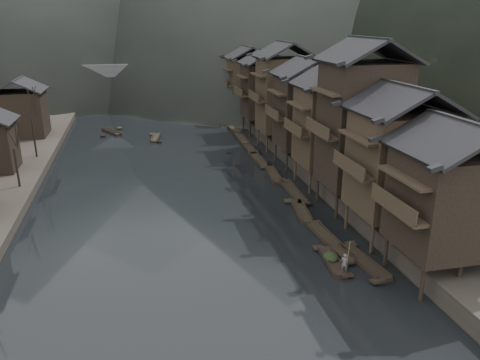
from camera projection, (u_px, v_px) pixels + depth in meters
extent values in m
plane|color=black|center=(193.00, 252.00, 38.39)|extent=(300.00, 300.00, 0.00)
cube|color=#2D2823|center=(361.00, 122.00, 82.27)|extent=(40.00, 200.00, 1.80)
cylinder|color=black|center=(422.00, 284.00, 31.35)|extent=(0.30, 0.30, 2.90)
cylinder|color=black|center=(386.00, 251.00, 35.78)|extent=(0.30, 0.30, 2.90)
cylinder|color=black|center=(458.00, 279.00, 31.93)|extent=(0.30, 0.30, 2.90)
cylinder|color=black|center=(418.00, 247.00, 36.35)|extent=(0.30, 0.30, 2.90)
cube|color=black|center=(451.00, 200.00, 32.63)|extent=(7.00, 6.00, 7.06)
cube|color=#2F261A|center=(399.00, 210.00, 31.91)|extent=(1.20, 5.70, 0.25)
cylinder|color=#2F261A|center=(372.00, 238.00, 37.80)|extent=(0.30, 0.30, 2.90)
cylinder|color=#2F261A|center=(347.00, 215.00, 42.22)|extent=(0.30, 0.30, 2.90)
cylinder|color=#2F261A|center=(403.00, 235.00, 38.38)|extent=(0.30, 0.30, 2.90)
cylinder|color=#2F261A|center=(374.00, 213.00, 42.80)|extent=(0.30, 0.30, 2.90)
cube|color=#2F261A|center=(398.00, 162.00, 38.86)|extent=(7.00, 6.00, 8.43)
cube|color=#2F261A|center=(354.00, 171.00, 38.16)|extent=(1.20, 5.70, 0.25)
cylinder|color=black|center=(337.00, 206.00, 44.25)|extent=(0.30, 0.30, 2.90)
cylinder|color=black|center=(318.00, 189.00, 48.67)|extent=(0.30, 0.30, 2.90)
cylinder|color=black|center=(363.00, 204.00, 44.83)|extent=(0.30, 0.30, 2.90)
cylinder|color=black|center=(342.00, 187.00, 49.25)|extent=(0.30, 0.30, 2.90)
cube|color=black|center=(361.00, 125.00, 44.76)|extent=(7.00, 6.00, 11.76)
cube|color=#2F261A|center=(322.00, 133.00, 44.11)|extent=(1.20, 5.70, 0.25)
cylinder|color=#2F261A|center=(310.00, 182.00, 50.70)|extent=(0.30, 0.30, 2.90)
cylinder|color=#2F261A|center=(295.00, 169.00, 55.12)|extent=(0.30, 0.30, 2.90)
cylinder|color=#2F261A|center=(334.00, 181.00, 51.28)|extent=(0.30, 0.30, 2.90)
cylinder|color=#2F261A|center=(317.00, 168.00, 55.70)|extent=(0.30, 0.30, 2.90)
cube|color=#2F261A|center=(331.00, 126.00, 51.73)|extent=(7.00, 6.00, 8.58)
cube|color=#2F261A|center=(297.00, 131.00, 51.03)|extent=(1.20, 5.70, 0.25)
cylinder|color=black|center=(287.00, 162.00, 58.07)|extent=(0.30, 0.30, 2.90)
cylinder|color=black|center=(276.00, 151.00, 62.49)|extent=(0.30, 0.30, 2.90)
cylinder|color=black|center=(308.00, 160.00, 58.65)|extent=(0.30, 0.30, 2.90)
cylinder|color=black|center=(295.00, 150.00, 63.07)|extent=(0.30, 0.30, 2.90)
cube|color=black|center=(306.00, 111.00, 59.05)|extent=(7.00, 6.00, 8.87)
cube|color=#2F261A|center=(275.00, 116.00, 58.36)|extent=(1.20, 5.70, 0.25)
cylinder|color=#2F261A|center=(267.00, 144.00, 66.36)|extent=(0.30, 0.30, 2.90)
cylinder|color=#2F261A|center=(258.00, 136.00, 70.78)|extent=(0.30, 0.30, 2.90)
cylinder|color=#2F261A|center=(285.00, 143.00, 66.94)|extent=(0.30, 0.30, 2.90)
cylinder|color=#2F261A|center=(276.00, 135.00, 71.36)|extent=(0.30, 0.30, 2.90)
cube|color=#2F261A|center=(284.00, 95.00, 67.10)|extent=(7.00, 6.00, 10.32)
cube|color=#2F261A|center=(257.00, 99.00, 66.44)|extent=(1.20, 5.70, 0.25)
cylinder|color=black|center=(250.00, 128.00, 75.57)|extent=(0.30, 0.30, 2.90)
cylinder|color=black|center=(243.00, 122.00, 80.00)|extent=(0.30, 0.30, 2.90)
cylinder|color=black|center=(266.00, 127.00, 76.15)|extent=(0.30, 0.30, 2.90)
cylinder|color=black|center=(259.00, 121.00, 80.57)|extent=(0.30, 0.30, 2.90)
cube|color=black|center=(265.00, 91.00, 76.60)|extent=(7.00, 6.00, 8.58)
cube|color=#2F261A|center=(241.00, 94.00, 75.91)|extent=(1.20, 5.70, 0.25)
cylinder|color=#2F261A|center=(234.00, 114.00, 86.63)|extent=(0.30, 0.30, 2.90)
cylinder|color=#2F261A|center=(229.00, 110.00, 91.05)|extent=(0.30, 0.30, 2.90)
cylinder|color=#2F261A|center=(249.00, 114.00, 87.20)|extent=(0.30, 0.30, 2.90)
cylinder|color=#2F261A|center=(243.00, 109.00, 91.63)|extent=(0.30, 0.30, 2.90)
cube|color=#2F261A|center=(248.00, 82.00, 87.66)|extent=(7.00, 6.00, 8.53)
cube|color=#2F261A|center=(227.00, 85.00, 86.97)|extent=(1.20, 5.70, 0.25)
cube|color=black|center=(23.00, 112.00, 71.28)|extent=(6.50, 6.50, 6.80)
cylinder|color=black|center=(12.00, 166.00, 49.69)|extent=(0.24, 0.24, 4.21)
cylinder|color=black|center=(32.00, 135.00, 60.42)|extent=(0.24, 0.24, 5.27)
cube|color=black|center=(363.00, 262.00, 36.46)|extent=(1.83, 6.13, 0.30)
cube|color=black|center=(363.00, 260.00, 36.40)|extent=(1.87, 6.01, 0.10)
cube|color=black|center=(351.00, 244.00, 39.14)|extent=(1.02, 0.85, 0.33)
cube|color=black|center=(377.00, 280.00, 33.69)|extent=(1.02, 0.85, 0.33)
cube|color=black|center=(330.00, 242.00, 39.77)|extent=(1.46, 7.55, 0.30)
cube|color=black|center=(330.00, 240.00, 39.71)|extent=(1.51, 7.40, 0.10)
cube|color=black|center=(316.00, 223.00, 43.08)|extent=(0.98, 0.96, 0.36)
cube|color=black|center=(347.00, 261.00, 36.38)|extent=(0.98, 0.96, 0.36)
cube|color=black|center=(301.00, 212.00, 46.01)|extent=(1.90, 5.93, 0.30)
cube|color=black|center=(301.00, 210.00, 45.95)|extent=(1.94, 5.83, 0.10)
cube|color=black|center=(289.00, 200.00, 48.44)|extent=(1.03, 0.85, 0.32)
cube|color=black|center=(315.00, 221.00, 43.49)|extent=(1.03, 0.85, 0.32)
cube|color=black|center=(293.00, 192.00, 51.28)|extent=(1.36, 7.65, 0.30)
cube|color=black|center=(293.00, 190.00, 51.22)|extent=(1.41, 7.50, 0.10)
cube|color=black|center=(282.00, 180.00, 54.57)|extent=(0.97, 0.96, 0.37)
cube|color=black|center=(306.00, 202.00, 47.89)|extent=(0.97, 0.96, 0.37)
cube|color=black|center=(273.00, 175.00, 56.79)|extent=(1.78, 6.65, 0.30)
cube|color=black|center=(273.00, 173.00, 56.74)|extent=(1.83, 6.52, 0.10)
cube|color=black|center=(264.00, 166.00, 59.57)|extent=(1.01, 0.90, 0.34)
cube|color=black|center=(284.00, 182.00, 53.93)|extent=(1.01, 0.90, 0.34)
cube|color=black|center=(257.00, 159.00, 63.13)|extent=(1.10, 6.46, 0.30)
cube|color=black|center=(257.00, 158.00, 63.07)|extent=(1.16, 6.34, 0.10)
cube|color=black|center=(252.00, 152.00, 65.94)|extent=(0.94, 0.80, 0.34)
cube|color=black|center=(264.00, 165.00, 60.22)|extent=(0.94, 0.80, 0.34)
cube|color=black|center=(250.00, 149.00, 68.13)|extent=(1.20, 6.15, 0.30)
cube|color=black|center=(250.00, 148.00, 68.07)|extent=(1.25, 6.02, 0.10)
cube|color=black|center=(245.00, 143.00, 70.78)|extent=(0.95, 0.77, 0.33)
cube|color=black|center=(255.00, 153.00, 65.38)|extent=(0.95, 0.77, 0.33)
cube|color=black|center=(242.00, 139.00, 73.47)|extent=(1.18, 6.47, 0.30)
cube|color=black|center=(242.00, 138.00, 73.41)|extent=(1.24, 6.34, 0.10)
cube|color=black|center=(237.00, 134.00, 76.27)|extent=(0.95, 0.81, 0.34)
cube|color=black|center=(246.00, 143.00, 70.57)|extent=(0.95, 0.81, 0.34)
cube|color=black|center=(232.00, 129.00, 80.54)|extent=(1.34, 7.22, 0.30)
cube|color=black|center=(232.00, 128.00, 80.48)|extent=(1.39, 7.08, 0.10)
cube|color=black|center=(229.00, 124.00, 83.70)|extent=(0.96, 0.91, 0.36)
cube|color=black|center=(236.00, 132.00, 77.29)|extent=(0.96, 0.91, 0.36)
cube|color=black|center=(221.00, 122.00, 85.70)|extent=(1.82, 7.15, 0.30)
cube|color=black|center=(221.00, 121.00, 85.64)|extent=(1.86, 7.01, 0.10)
cube|color=black|center=(216.00, 118.00, 88.69)|extent=(1.02, 0.96, 0.35)
cube|color=black|center=(227.00, 125.00, 82.61)|extent=(1.02, 0.96, 0.35)
cube|color=black|center=(217.00, 116.00, 90.89)|extent=(1.41, 6.41, 0.30)
cube|color=black|center=(217.00, 115.00, 90.84)|extent=(1.46, 6.28, 0.10)
cube|color=black|center=(214.00, 112.00, 93.63)|extent=(0.97, 0.83, 0.33)
cube|color=black|center=(221.00, 118.00, 88.07)|extent=(0.97, 0.83, 0.33)
cube|color=black|center=(156.00, 138.00, 74.20)|extent=(1.77, 5.34, 0.30)
cube|color=black|center=(155.00, 137.00, 74.14)|extent=(1.81, 5.24, 0.10)
cube|color=black|center=(152.00, 134.00, 76.37)|extent=(0.94, 0.77, 0.31)
cube|color=black|center=(159.00, 141.00, 71.94)|extent=(0.94, 0.77, 0.31)
cube|color=black|center=(111.00, 132.00, 78.20)|extent=(3.51, 5.50, 0.30)
cube|color=black|center=(111.00, 131.00, 78.14)|extent=(3.50, 5.42, 0.10)
cube|color=black|center=(119.00, 128.00, 80.65)|extent=(1.08, 1.02, 0.32)
cube|color=black|center=(103.00, 135.00, 75.66)|extent=(1.08, 1.02, 0.32)
cube|color=#4C4C4F|center=(149.00, 71.00, 102.36)|extent=(40.00, 6.00, 1.60)
cube|color=#4C4C4F|center=(150.00, 66.00, 99.44)|extent=(40.00, 0.50, 1.00)
cube|color=#4C4C4F|center=(149.00, 64.00, 104.42)|extent=(40.00, 0.50, 1.00)
cube|color=#4C4C4F|center=(85.00, 91.00, 100.74)|extent=(3.20, 6.00, 6.40)
cube|color=#4C4C4F|center=(130.00, 90.00, 102.73)|extent=(3.20, 6.00, 6.40)
cube|color=#4C4C4F|center=(171.00, 89.00, 104.61)|extent=(3.20, 6.00, 6.40)
cube|color=#4C4C4F|center=(213.00, 87.00, 106.60)|extent=(3.20, 6.00, 6.40)
cube|color=black|center=(332.00, 262.00, 36.55)|extent=(1.48, 4.79, 0.30)
cube|color=black|center=(332.00, 260.00, 36.49)|extent=(1.53, 4.70, 0.10)
cube|color=black|center=(318.00, 247.00, 38.53)|extent=(0.92, 0.67, 0.29)
cube|color=black|center=(347.00, 274.00, 34.48)|extent=(0.92, 0.67, 0.29)
ellipsoid|color=black|center=(331.00, 253.00, 36.56)|extent=(1.13, 1.48, 0.68)
imported|color=#5C5C5E|center=(345.00, 260.00, 34.60)|extent=(0.67, 0.62, 1.54)
cylinder|color=#8C7A51|center=(350.00, 226.00, 33.75)|extent=(0.88, 2.08, 3.92)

